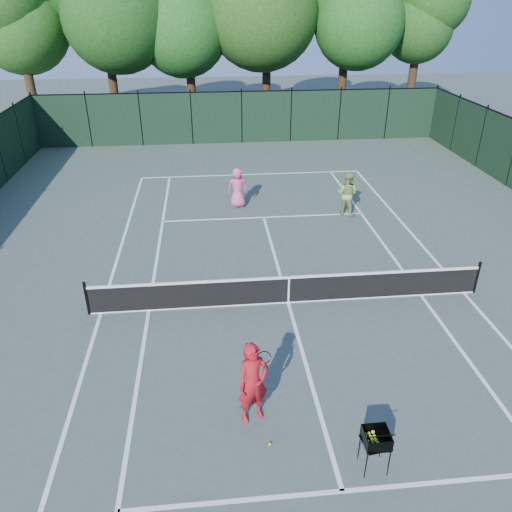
{
  "coord_description": "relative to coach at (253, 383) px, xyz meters",
  "views": [
    {
      "loc": [
        -2.22,
        -12.34,
        8.23
      ],
      "look_at": [
        -0.87,
        1.0,
        1.1
      ],
      "focal_mm": 35.0,
      "sensor_mm": 36.0,
      "label": 1
    }
  ],
  "objects": [
    {
      "name": "baseline_far",
      "position": [
        1.48,
        16.28,
        -0.97
      ],
      "size": [
        10.97,
        0.1,
        0.01
      ],
      "primitive_type": "cube",
      "color": "white",
      "rests_on": "ground"
    },
    {
      "name": "tree_5",
      "position": [
        13.48,
        26.49,
        6.74
      ],
      "size": [
        5.8,
        5.8,
        12.23
      ],
      "color": "black",
      "rests_on": "ground"
    },
    {
      "name": "sideline_singles_right",
      "position": [
        5.59,
        4.39,
        -0.97
      ],
      "size": [
        0.1,
        23.77,
        0.01
      ],
      "primitive_type": "cube",
      "color": "white",
      "rests_on": "ground"
    },
    {
      "name": "ball_hopper",
      "position": [
        2.19,
        -1.53,
        -0.19
      ],
      "size": [
        0.55,
        0.55,
        0.93
      ],
      "rotation": [
        0.0,
        0.0,
        0.14
      ],
      "color": "black",
      "rests_on": "ground"
    },
    {
      "name": "loose_ball_midcourt",
      "position": [
        0.27,
        -0.82,
        -0.94
      ],
      "size": [
        0.07,
        0.07,
        0.07
      ],
      "primitive_type": "sphere",
      "color": "#B8CE2A",
      "rests_on": "ground"
    },
    {
      "name": "player_pink",
      "position": [
        0.51,
        12.09,
        -0.11
      ],
      "size": [
        0.87,
        0.6,
        1.72
      ],
      "rotation": [
        0.0,
        0.0,
        3.08
      ],
      "color": "#E35081",
      "rests_on": "ground"
    },
    {
      "name": "tennis_net",
      "position": [
        1.48,
        4.39,
        -0.49
      ],
      "size": [
        11.69,
        0.09,
        1.06
      ],
      "color": "black",
      "rests_on": "ground"
    },
    {
      "name": "player_green",
      "position": [
        4.92,
        10.79,
        -0.07
      ],
      "size": [
        1.11,
        1.07,
        1.8
      ],
      "rotation": [
        0.0,
        0.0,
        2.51
      ],
      "color": "#8CB058",
      "rests_on": "ground"
    },
    {
      "name": "service_line_far",
      "position": [
        1.48,
        10.79,
        -0.97
      ],
      "size": [
        8.23,
        0.1,
        0.01
      ],
      "primitive_type": "cube",
      "color": "white",
      "rests_on": "ground"
    },
    {
      "name": "fence_far",
      "position": [
        1.48,
        22.39,
        0.53
      ],
      "size": [
        24.0,
        0.05,
        3.0
      ],
      "primitive_type": "cube",
      "color": "black",
      "rests_on": "ground"
    },
    {
      "name": "tree_2",
      "position": [
        -1.52,
        26.19,
        6.76
      ],
      "size": [
        6.0,
        6.0,
        12.4
      ],
      "color": "black",
      "rests_on": "ground"
    },
    {
      "name": "coach",
      "position": [
        0.0,
        0.0,
        0.0
      ],
      "size": [
        0.85,
        0.89,
        1.94
      ],
      "rotation": [
        0.0,
        0.0,
        0.38
      ],
      "color": "#B2141E",
      "rests_on": "ground"
    },
    {
      "name": "sideline_doubles_right",
      "position": [
        6.96,
        4.39,
        -0.97
      ],
      "size": [
        0.1,
        23.77,
        0.01
      ],
      "primitive_type": "cube",
      "color": "white",
      "rests_on": "ground"
    },
    {
      "name": "sideline_singles_left",
      "position": [
        -2.64,
        4.39,
        -0.97
      ],
      "size": [
        0.1,
        23.77,
        0.01
      ],
      "primitive_type": "cube",
      "color": "white",
      "rests_on": "ground"
    },
    {
      "name": "service_line_near",
      "position": [
        1.48,
        -2.01,
        -0.97
      ],
      "size": [
        8.23,
        0.1,
        0.01
      ],
      "primitive_type": "cube",
      "color": "white",
      "rests_on": "ground"
    },
    {
      "name": "center_service_line",
      "position": [
        1.48,
        4.39,
        -0.97
      ],
      "size": [
        0.1,
        12.8,
        0.01
      ],
      "primitive_type": "cube",
      "color": "white",
      "rests_on": "ground"
    },
    {
      "name": "ground",
      "position": [
        1.48,
        4.39,
        -0.97
      ],
      "size": [
        90.0,
        90.0,
        0.0
      ],
      "primitive_type": "plane",
      "color": "#414F46",
      "rests_on": "ground"
    },
    {
      "name": "sideline_doubles_left",
      "position": [
        -4.01,
        4.39,
        -0.97
      ],
      "size": [
        0.1,
        23.77,
        0.01
      ],
      "primitive_type": "cube",
      "color": "white",
      "rests_on": "ground"
    }
  ]
}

